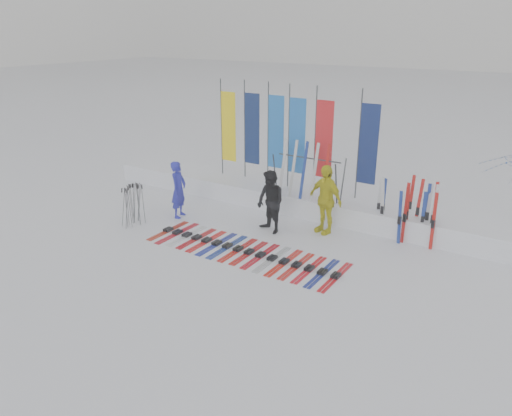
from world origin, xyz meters
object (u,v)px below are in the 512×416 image
Objects in this scene: person_black at (270,202)px; person_yellow at (325,199)px; ski_row at (244,251)px; person_blue at (179,190)px; ski_rack at (309,171)px.

person_black is 1.50m from person_yellow.
ski_row is at bearing -63.40° from person_black.
person_blue is at bearing 160.83° from ski_row.
ski_rack reaches higher than ski_row.
person_yellow is at bearing 63.41° from ski_row.
person_yellow is 0.95× the size of ski_rack.
ski_rack reaches higher than person_black.
person_yellow reaches higher than ski_rack.
ski_rack is (0.28, 1.71, 0.51)m from person_black.
person_yellow is (1.27, 0.79, 0.09)m from person_black.
ski_row is at bearing -97.30° from person_yellow.
ski_row is (-1.15, -2.29, -0.93)m from person_yellow.
person_yellow is (4.17, 1.24, 0.11)m from person_blue.
person_yellow is 0.37× the size of ski_row.
person_yellow is 1.41m from ski_rack.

